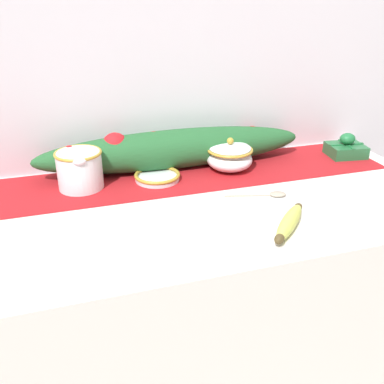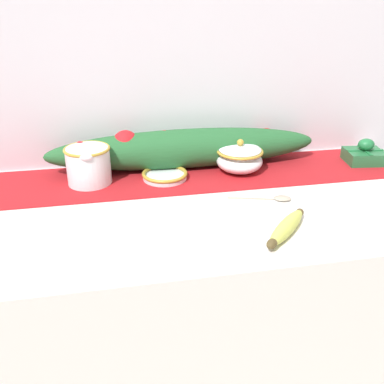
{
  "view_description": "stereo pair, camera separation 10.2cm",
  "coord_description": "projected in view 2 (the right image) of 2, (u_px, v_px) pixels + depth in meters",
  "views": [
    {
      "loc": [
        -0.31,
        -0.92,
        1.41
      ],
      "look_at": [
        -0.03,
        -0.04,
        0.98
      ],
      "focal_mm": 40.0,
      "sensor_mm": 36.0,
      "label": 1
    },
    {
      "loc": [
        -0.21,
        -0.95,
        1.41
      ],
      "look_at": [
        -0.03,
        -0.04,
        0.98
      ],
      "focal_mm": 40.0,
      "sensor_mm": 36.0,
      "label": 2
    }
  ],
  "objects": [
    {
      "name": "countertop",
      "position": [
        200.0,
        341.0,
        1.28
      ],
      "size": [
        1.33,
        0.62,
        0.93
      ],
      "primitive_type": "cube",
      "color": "silver",
      "rests_on": "ground_plane"
    },
    {
      "name": "gift_box",
      "position": [
        364.0,
        154.0,
        1.32
      ],
      "size": [
        0.12,
        0.11,
        0.08
      ],
      "rotation": [
        0.0,
        0.0,
        -0.14
      ],
      "color": "#236638",
      "rests_on": "countertop"
    },
    {
      "name": "poinsettia_garland",
      "position": [
        183.0,
        148.0,
        1.27
      ],
      "size": [
        0.81,
        0.13,
        0.12
      ],
      "color": "#235B2D",
      "rests_on": "countertop"
    },
    {
      "name": "sugar_bowl",
      "position": [
        240.0,
        158.0,
        1.24
      ],
      "size": [
        0.14,
        0.14,
        0.1
      ],
      "color": "white",
      "rests_on": "countertop"
    },
    {
      "name": "cream_pitcher",
      "position": [
        88.0,
        164.0,
        1.16
      ],
      "size": [
        0.12,
        0.14,
        0.11
      ],
      "color": "white",
      "rests_on": "countertop"
    },
    {
      "name": "back_wall",
      "position": [
        179.0,
        71.0,
        1.26
      ],
      "size": [
        2.13,
        0.04,
        2.4
      ],
      "primitive_type": "cube",
      "color": "silver",
      "rests_on": "ground_plane"
    },
    {
      "name": "banana",
      "position": [
        286.0,
        227.0,
        0.93
      ],
      "size": [
        0.15,
        0.15,
        0.03
      ],
      "rotation": [
        0.0,
        0.0,
        0.81
      ],
      "color": "#CCD156",
      "rests_on": "countertop"
    },
    {
      "name": "spoon",
      "position": [
        279.0,
        198.0,
        1.09
      ],
      "size": [
        0.16,
        0.06,
        0.01
      ],
      "rotation": [
        0.0,
        0.0,
        -0.26
      ],
      "color": "#A89E89",
      "rests_on": "countertop"
    },
    {
      "name": "small_dish",
      "position": [
        165.0,
        175.0,
        1.21
      ],
      "size": [
        0.13,
        0.13,
        0.02
      ],
      "color": "white",
      "rests_on": "countertop"
    },
    {
      "name": "table_runner",
      "position": [
        189.0,
        176.0,
        1.24
      ],
      "size": [
        1.23,
        0.25,
        0.0
      ],
      "primitive_type": "cube",
      "color": "#A8191E",
      "rests_on": "countertop"
    }
  ]
}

